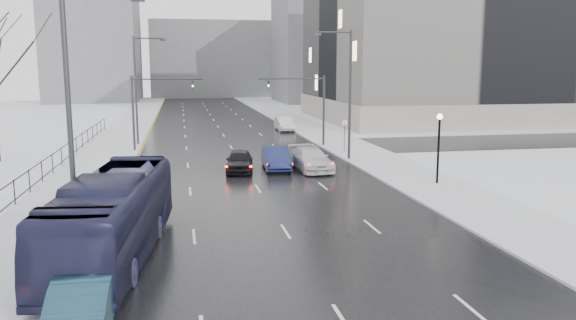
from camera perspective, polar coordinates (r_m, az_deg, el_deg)
road at (r=62.12m, az=-6.71°, el=2.70°), size 16.00×150.00×0.04m
cross_road at (r=50.26m, az=-5.71°, el=1.14°), size 130.00×10.00×0.04m
sidewalk_left at (r=62.26m, az=-16.40°, el=2.45°), size 5.00×150.00×0.16m
sidewalk_right at (r=63.72m, az=2.76°, el=2.98°), size 5.00×150.00×0.16m
park_strip at (r=63.89m, az=-24.91°, el=2.11°), size 14.00×150.00×0.12m
iron_fence at (r=33.30m, az=-25.61°, el=-2.44°), size 0.06×70.00×1.30m
streetlight_r_mid at (r=43.43m, az=6.04°, el=7.26°), size 2.95×0.25×10.00m
streetlight_l_near at (r=21.93m, az=-20.78°, el=4.62°), size 2.95×0.25×10.00m
streetlight_l_far at (r=53.70m, az=-14.98°, el=7.40°), size 2.95×0.25×10.00m
lamppost_r_mid at (r=35.36m, az=15.08°, el=2.15°), size 0.36×0.36×4.28m
mast_signal_right at (r=51.00m, az=2.49°, el=5.91°), size 6.10×0.33×6.50m
mast_signal_left at (r=49.73m, az=-14.26°, el=5.54°), size 6.10×0.33×6.50m
no_uturn_sign at (r=47.78m, az=5.77°, el=3.47°), size 0.60×0.06×2.70m
civic_building at (r=83.53m, az=17.70°, el=11.72°), size 41.00×31.00×24.80m
bldg_far_right at (r=121.02m, az=4.79°, el=11.18°), size 24.00×20.00×22.00m
bldg_far_left at (r=127.94m, az=-19.16°, el=11.95°), size 18.00×22.00×28.00m
bldg_far_center at (r=141.80m, az=-7.56°, el=10.06°), size 30.00×18.00×18.00m
sedan_left_near at (r=16.59m, az=-20.28°, el=-14.01°), size 1.61×4.53×1.49m
bus at (r=22.28m, az=-17.27°, el=-5.46°), size 4.11×11.88×3.24m
sedan_center_near at (r=38.96m, az=-4.95°, el=-0.09°), size 2.38×4.68×1.53m
sedan_right_near at (r=39.79m, az=-1.24°, el=0.20°), size 1.95×4.98×1.61m
sedan_right_far at (r=39.48m, az=2.33°, el=0.10°), size 2.58×5.57×1.58m
sedan_right_distant at (r=64.18m, az=-0.37°, el=3.71°), size 1.68×4.80×1.58m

